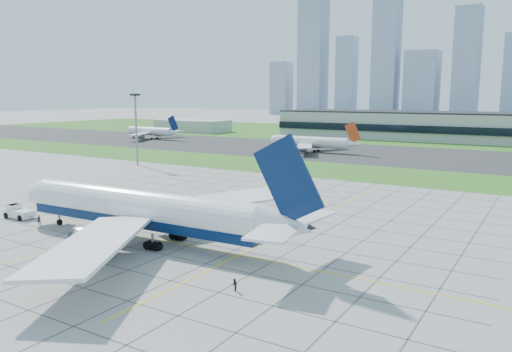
{
  "coord_description": "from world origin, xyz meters",
  "views": [
    {
      "loc": [
        59.66,
        -65.27,
        24.97
      ],
      "look_at": [
        1.96,
        29.41,
        7.0
      ],
      "focal_mm": 35.0,
      "sensor_mm": 36.0,
      "label": 1
    }
  ],
  "objects_px": {
    "crew_near": "(39,220)",
    "pushback_tug": "(18,212)",
    "airliner": "(143,210)",
    "crew_far": "(235,285)",
    "distant_jet_1": "(312,142)",
    "light_mast": "(136,120)",
    "distant_jet_0": "(151,131)"
  },
  "relations": [
    {
      "from": "crew_near",
      "to": "pushback_tug",
      "type": "bearing_deg",
      "value": 115.0
    },
    {
      "from": "airliner",
      "to": "crew_far",
      "type": "bearing_deg",
      "value": -24.56
    },
    {
      "from": "airliner",
      "to": "crew_near",
      "type": "bearing_deg",
      "value": -176.23
    },
    {
      "from": "airliner",
      "to": "pushback_tug",
      "type": "distance_m",
      "value": 33.97
    },
    {
      "from": "crew_near",
      "to": "distant_jet_1",
      "type": "distance_m",
      "value": 143.4
    },
    {
      "from": "crew_far",
      "to": "airliner",
      "type": "bearing_deg",
      "value": -163.76
    },
    {
      "from": "distant_jet_1",
      "to": "pushback_tug",
      "type": "bearing_deg",
      "value": -89.94
    },
    {
      "from": "light_mast",
      "to": "airliner",
      "type": "height_order",
      "value": "light_mast"
    },
    {
      "from": "airliner",
      "to": "pushback_tug",
      "type": "bearing_deg",
      "value": -179.56
    },
    {
      "from": "pushback_tug",
      "to": "crew_near",
      "type": "distance_m",
      "value": 8.39
    },
    {
      "from": "distant_jet_0",
      "to": "pushback_tug",
      "type": "bearing_deg",
      "value": -55.12
    },
    {
      "from": "light_mast",
      "to": "crew_far",
      "type": "relative_size",
      "value": 15.47
    },
    {
      "from": "crew_near",
      "to": "light_mast",
      "type": "bearing_deg",
      "value": 64.31
    },
    {
      "from": "airliner",
      "to": "crew_far",
      "type": "distance_m",
      "value": 28.55
    },
    {
      "from": "crew_near",
      "to": "distant_jet_0",
      "type": "bearing_deg",
      "value": 69.31
    },
    {
      "from": "light_mast",
      "to": "crew_far",
      "type": "height_order",
      "value": "light_mast"
    },
    {
      "from": "pushback_tug",
      "to": "crew_far",
      "type": "relative_size",
      "value": 5.87
    },
    {
      "from": "airliner",
      "to": "crew_near",
      "type": "height_order",
      "value": "airliner"
    },
    {
      "from": "airliner",
      "to": "pushback_tug",
      "type": "relative_size",
      "value": 6.51
    },
    {
      "from": "light_mast",
      "to": "pushback_tug",
      "type": "distance_m",
      "value": 80.32
    },
    {
      "from": "light_mast",
      "to": "distant_jet_0",
      "type": "relative_size",
      "value": 0.6
    },
    {
      "from": "crew_far",
      "to": "distant_jet_1",
      "type": "bearing_deg",
      "value": 150.29
    },
    {
      "from": "crew_near",
      "to": "distant_jet_0",
      "type": "relative_size",
      "value": 0.04
    },
    {
      "from": "airliner",
      "to": "distant_jet_0",
      "type": "height_order",
      "value": "airliner"
    },
    {
      "from": "airliner",
      "to": "distant_jet_1",
      "type": "xyz_separation_m",
      "value": [
        -33.84,
        140.49,
        -0.89
      ]
    },
    {
      "from": "pushback_tug",
      "to": "distant_jet_1",
      "type": "bearing_deg",
      "value": 87.95
    },
    {
      "from": "crew_far",
      "to": "distant_jet_0",
      "type": "height_order",
      "value": "distant_jet_0"
    },
    {
      "from": "light_mast",
      "to": "distant_jet_1",
      "type": "bearing_deg",
      "value": 63.56
    },
    {
      "from": "light_mast",
      "to": "distant_jet_0",
      "type": "bearing_deg",
      "value": 130.49
    },
    {
      "from": "airliner",
      "to": "distant_jet_0",
      "type": "distance_m",
      "value": 208.43
    },
    {
      "from": "distant_jet_0",
      "to": "distant_jet_1",
      "type": "distance_m",
      "value": 108.34
    },
    {
      "from": "crew_near",
      "to": "distant_jet_1",
      "type": "height_order",
      "value": "distant_jet_1"
    }
  ]
}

